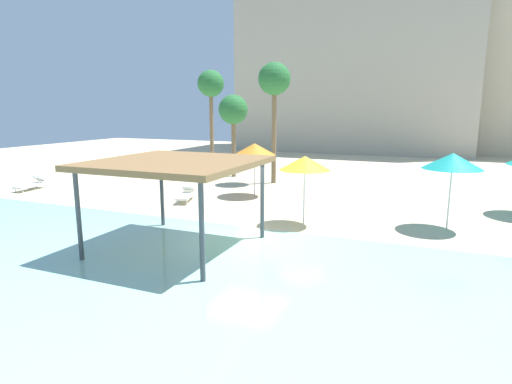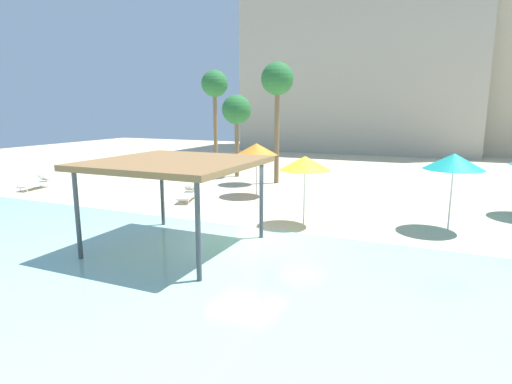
% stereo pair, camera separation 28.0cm
% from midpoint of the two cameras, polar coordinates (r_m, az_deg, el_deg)
% --- Properties ---
extents(ground_plane, '(80.00, 80.00, 0.00)m').
position_cam_midpoint_polar(ground_plane, '(14.43, -0.82, -6.64)').
color(ground_plane, beige).
extents(lagoon_water, '(44.00, 13.50, 0.04)m').
position_cam_midpoint_polar(lagoon_water, '(10.22, -13.58, -14.61)').
color(lagoon_water, '#99D1C6').
rests_on(lagoon_water, ground).
extents(shade_pavilion, '(4.80, 4.80, 2.87)m').
position_cam_midpoint_polar(shade_pavilion, '(13.29, -10.33, 3.62)').
color(shade_pavilion, '#42474C').
rests_on(shade_pavilion, ground).
extents(beach_umbrella_orange_0, '(2.13, 2.13, 2.72)m').
position_cam_midpoint_polar(beach_umbrella_orange_0, '(21.43, 0.45, 5.83)').
color(beach_umbrella_orange_0, silver).
rests_on(beach_umbrella_orange_0, ground).
extents(beach_umbrella_teal_2, '(2.12, 2.12, 2.86)m').
position_cam_midpoint_polar(beach_umbrella_teal_2, '(16.82, 25.67, 3.74)').
color(beach_umbrella_teal_2, silver).
rests_on(beach_umbrella_teal_2, ground).
extents(beach_umbrella_yellow_3, '(1.93, 1.93, 2.68)m').
position_cam_midpoint_polar(beach_umbrella_yellow_3, '(16.02, 7.14, 3.89)').
color(beach_umbrella_yellow_3, silver).
rests_on(beach_umbrella_yellow_3, ground).
extents(lounge_chair_0, '(1.19, 1.99, 0.74)m').
position_cam_midpoint_polar(lounge_chair_0, '(20.89, -8.84, -0.24)').
color(lounge_chair_0, white).
rests_on(lounge_chair_0, ground).
extents(lounge_chair_1, '(0.79, 1.95, 0.74)m').
position_cam_midpoint_polar(lounge_chair_1, '(26.62, -27.36, 1.08)').
color(lounge_chair_1, white).
rests_on(lounge_chair_1, ground).
extents(palm_tree_1, '(1.90, 1.90, 7.10)m').
position_cam_midpoint_polar(palm_tree_1, '(25.32, 3.22, 14.63)').
color(palm_tree_1, brown).
rests_on(palm_tree_1, ground).
extents(palm_tree_2, '(1.90, 1.90, 5.34)m').
position_cam_midpoint_polar(palm_tree_2, '(27.77, -2.36, 10.88)').
color(palm_tree_2, brown).
rests_on(palm_tree_2, ground).
extents(palm_tree_3, '(1.90, 1.90, 7.16)m').
position_cam_midpoint_polar(palm_tree_3, '(31.20, -5.36, 14.05)').
color(palm_tree_3, brown).
rests_on(palm_tree_3, ground).
extents(hotel_block_0, '(23.66, 11.25, 18.65)m').
position_cam_midpoint_polar(hotel_block_0, '(48.33, 14.32, 16.66)').
color(hotel_block_0, '#B2A893').
rests_on(hotel_block_0, ground).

